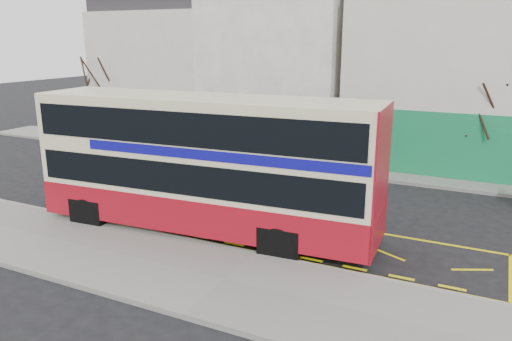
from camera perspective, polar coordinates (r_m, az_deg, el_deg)
The scene contains 14 objects.
ground at distance 15.76m, azimuth 0.59°, elevation -9.32°, with size 120.00×120.00×0.00m, color black.
pavement at distance 13.90m, azimuth -3.62°, elevation -12.52°, with size 40.00×4.00×0.15m, color gray.
kerb at distance 15.43m, azimuth -0.02°, elevation -9.58°, with size 40.00×0.15×0.15m, color gray.
far_pavement at distance 25.56m, azimuth 11.34°, elevation 0.15°, with size 50.00×3.00×0.15m, color gray.
road_markings at distance 17.10m, azimuth 2.93°, elevation -7.32°, with size 14.00×3.40×0.01m, color yellow, non-canonical shape.
terrace_far_left at distance 34.24m, azimuth -9.13°, elevation 12.00°, with size 8.00×8.01×10.80m.
terrace_left at distance 30.32m, azimuth 3.61°, elevation 12.74°, with size 8.00×8.01×11.80m.
terrace_green_shop at distance 28.11m, azimuth 21.11°, elevation 11.11°, with size 9.00×8.01×11.30m.
double_decker_bus at distance 16.66m, azimuth -5.73°, elevation 0.86°, with size 11.80×3.46×4.65m.
bus_stop_post at distance 17.98m, azimuth -16.88°, elevation -0.36°, with size 0.74×0.15×2.96m.
car_silver at distance 25.99m, azimuth -2.54°, elevation 2.17°, with size 1.74×4.32×1.47m, color silver.
car_grey at distance 24.36m, azimuth 4.00°, elevation 1.25°, with size 1.53×4.40×1.45m, color #37383E.
street_tree_left at distance 33.10m, azimuth -17.61°, elevation 11.13°, with size 3.16×3.16×6.83m.
street_tree_right at distance 24.77m, azimuth 25.04°, elevation 7.84°, with size 2.72×2.72×5.88m.
Camera 1 is at (6.22, -12.95, 6.49)m, focal length 35.00 mm.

